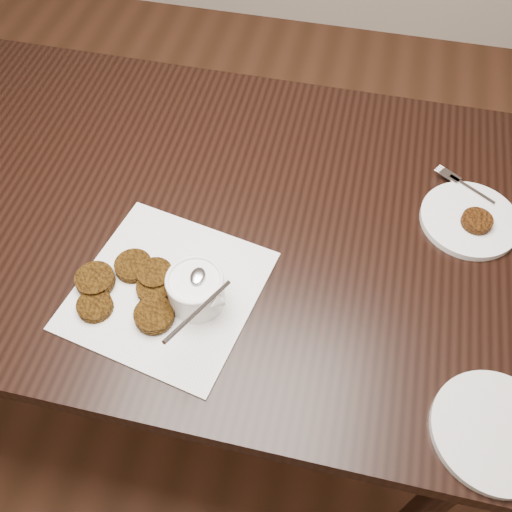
{
  "coord_description": "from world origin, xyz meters",
  "views": [
    {
      "loc": [
        0.24,
        -0.57,
        1.64
      ],
      "look_at": [
        0.11,
        0.0,
        0.8
      ],
      "focal_mm": 39.45,
      "sensor_mm": 36.0,
      "label": 1
    }
  ],
  "objects_px": {
    "plate_with_patty": "(470,217)",
    "napkin": "(167,290)",
    "plate_empty": "(495,432)",
    "sauce_ramekin": "(194,279)",
    "table": "(200,300)"
  },
  "relations": [
    {
      "from": "plate_with_patty",
      "to": "plate_empty",
      "type": "bearing_deg",
      "value": -84.17
    },
    {
      "from": "table",
      "to": "napkin",
      "type": "distance_m",
      "value": 0.43
    },
    {
      "from": "plate_with_patty",
      "to": "napkin",
      "type": "bearing_deg",
      "value": -151.81
    },
    {
      "from": "sauce_ramekin",
      "to": "plate_empty",
      "type": "distance_m",
      "value": 0.54
    },
    {
      "from": "napkin",
      "to": "sauce_ramekin",
      "type": "distance_m",
      "value": 0.09
    },
    {
      "from": "table",
      "to": "sauce_ramekin",
      "type": "bearing_deg",
      "value": -66.92
    },
    {
      "from": "table",
      "to": "napkin",
      "type": "height_order",
      "value": "napkin"
    },
    {
      "from": "plate_with_patty",
      "to": "table",
      "type": "bearing_deg",
      "value": -170.99
    },
    {
      "from": "plate_with_patty",
      "to": "plate_empty",
      "type": "relative_size",
      "value": 0.97
    },
    {
      "from": "sauce_ramekin",
      "to": "plate_empty",
      "type": "height_order",
      "value": "sauce_ramekin"
    },
    {
      "from": "plate_with_patty",
      "to": "plate_empty",
      "type": "height_order",
      "value": "plate_with_patty"
    },
    {
      "from": "napkin",
      "to": "sauce_ramekin",
      "type": "bearing_deg",
      "value": -7.9
    },
    {
      "from": "sauce_ramekin",
      "to": "plate_with_patty",
      "type": "bearing_deg",
      "value": 31.84
    },
    {
      "from": "table",
      "to": "sauce_ramekin",
      "type": "relative_size",
      "value": 9.96
    },
    {
      "from": "plate_with_patty",
      "to": "plate_empty",
      "type": "xyz_separation_m",
      "value": [
        0.04,
        -0.43,
        -0.01
      ]
    }
  ]
}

